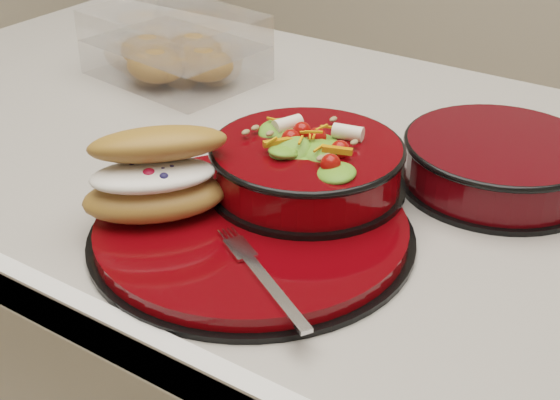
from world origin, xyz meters
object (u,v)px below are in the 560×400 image
Objects in this scene: dinner_plate at (252,230)px; croissant at (157,175)px; salad_bowl at (307,160)px; fork at (264,278)px; pastry_box at (175,48)px; extra_bowl at (499,161)px.

croissant is (-0.09, -0.04, 0.05)m from dinner_plate.
salad_bowl reaches higher than fork.
pastry_box reaches higher than fork.
extra_bowl is at bearing 1.12° from pastry_box.
fork reaches higher than dinner_plate.
salad_bowl is 1.23× the size of croissant.
dinner_plate is 1.50× the size of extra_bowl.
extra_bowl is (0.16, 0.24, 0.02)m from dinner_plate.
salad_bowl is at bearing 84.25° from dinner_plate.
salad_bowl is 0.15m from croissant.
croissant is 0.66× the size of pastry_box.
fork is at bearing -33.97° from pastry_box.
croissant reaches higher than extra_bowl.
dinner_plate is 0.29m from extra_bowl.
pastry_box is (-0.36, 0.21, -0.01)m from salad_bowl.
croissant is 0.16m from fork.
dinner_plate is 2.34× the size of fork.
fork is 0.54× the size of pastry_box.
fork is (0.07, -0.07, 0.01)m from dinner_plate.
fork is (0.06, -0.16, -0.03)m from salad_bowl.
fork is at bearing -60.11° from croissant.
dinner_plate is at bearing -23.62° from croissant.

